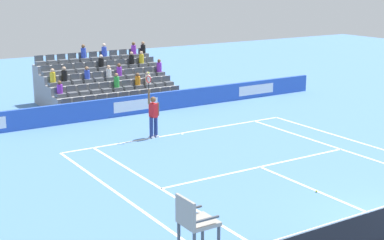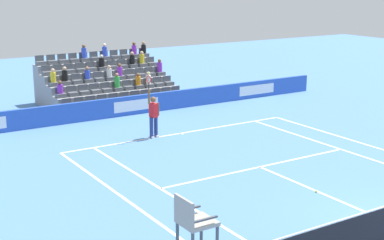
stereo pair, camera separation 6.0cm
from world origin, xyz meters
TOP-DOWN VIEW (x-y plane):
  - line_baseline at (0.00, -11.89)m, footprint 10.97×0.10m
  - line_service at (0.00, -6.40)m, footprint 8.23×0.10m
  - line_centre_service at (0.00, -3.20)m, footprint 0.10×6.40m
  - line_singles_sideline_left at (4.12, -5.95)m, footprint 0.10×11.89m
  - line_singles_sideline_right at (-4.12, -5.95)m, footprint 0.10×11.89m
  - line_doubles_sideline_left at (5.49, -5.95)m, footprint 0.10×11.89m
  - line_doubles_sideline_right at (-5.49, -5.95)m, footprint 0.10×11.89m
  - line_centre_mark at (0.00, -11.79)m, footprint 0.10×0.20m
  - sponsor_barrier at (0.00, -16.23)m, footprint 22.86×0.22m
  - tennis_player at (1.33, -11.93)m, footprint 0.53×0.39m
  - umpire_chair at (6.76, -0.25)m, footprint 0.70×0.70m
  - stadium_stand at (-0.01, -19.80)m, footprint 6.82×4.75m
  - loose_tennis_ball at (0.09, -3.45)m, footprint 0.07×0.07m

SIDE VIEW (x-z plane):
  - line_baseline at x=0.00m, z-range 0.00..0.01m
  - line_service at x=0.00m, z-range 0.00..0.01m
  - line_centre_service at x=0.00m, z-range 0.00..0.01m
  - line_singles_sideline_left at x=4.12m, z-range 0.00..0.01m
  - line_singles_sideline_right at x=-4.12m, z-range 0.00..0.01m
  - line_doubles_sideline_left at x=5.49m, z-range 0.00..0.01m
  - line_doubles_sideline_right at x=-5.49m, z-range 0.00..0.01m
  - line_centre_mark at x=0.00m, z-range 0.00..0.01m
  - loose_tennis_ball at x=0.09m, z-range 0.00..0.07m
  - sponsor_barrier at x=0.00m, z-range 0.00..0.95m
  - stadium_stand at x=-0.01m, z-range -0.70..2.35m
  - tennis_player at x=1.33m, z-range -0.43..2.42m
  - umpire_chair at x=6.76m, z-range 0.35..2.69m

